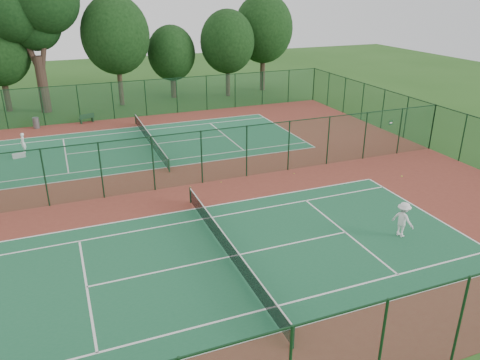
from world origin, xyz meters
name	(u,v)px	position (x,y,z in m)	size (l,w,h in m)	color
ground	(179,186)	(0.00, 0.00, 0.00)	(120.00, 120.00, 0.00)	#27541A
red_pad	(179,186)	(0.00, 0.00, 0.01)	(40.00, 36.00, 0.01)	brown
court_near	(229,257)	(0.00, -9.00, 0.01)	(23.77, 10.97, 0.01)	#1D5E3B
court_far	(150,145)	(0.00, 9.00, 0.01)	(23.77, 10.97, 0.01)	#216A44
fence_north	(129,99)	(0.00, 18.00, 1.76)	(40.00, 0.09, 3.50)	#17472E
fence_east	(432,127)	(20.00, 0.00, 1.76)	(0.09, 36.00, 3.50)	#17472C
fence_divider	(178,160)	(0.00, 0.00, 1.76)	(40.00, 0.09, 3.50)	#164426
tennis_net_near	(229,247)	(0.00, -9.00, 0.54)	(0.10, 12.90, 0.97)	#153C25
tennis_net_far	(150,138)	(0.00, 9.00, 0.54)	(0.10, 12.90, 0.97)	#153C21
player_near	(403,219)	(8.81, -10.34, 0.94)	(1.19, 0.69, 1.85)	white
player_far	(23,143)	(-9.26, 10.60, 0.78)	(0.56, 0.36, 1.52)	white
trash_bin	(36,123)	(-8.42, 17.35, 0.49)	(0.54, 0.54, 0.97)	slate
bench	(87,118)	(-4.10, 17.54, 0.46)	(1.46, 0.84, 0.87)	#12351B
kit_bag	(19,156)	(-9.62, 9.53, 0.18)	(0.89, 0.33, 0.33)	silver
stray_ball_a	(190,187)	(0.59, -0.50, 0.04)	(0.07, 0.07, 0.07)	yellow
stray_ball_b	(294,173)	(7.74, -0.83, 0.04)	(0.06, 0.06, 0.06)	gold
stray_ball_c	(221,182)	(2.66, -0.44, 0.04)	(0.06, 0.06, 0.06)	#CAE334
big_tree	(32,10)	(-7.40, 23.45, 9.65)	(8.87, 6.49, 13.62)	#39261F
evergreen_row	(126,103)	(0.50, 24.25, 0.00)	(39.00, 5.00, 12.00)	black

